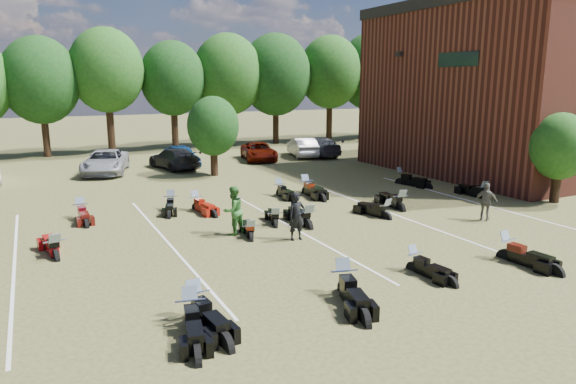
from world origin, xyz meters
TOP-DOWN VIEW (x-y plane):
  - ground at (0.00, 0.00)m, footprint 160.00×160.00m
  - car_2 at (-8.02, 19.32)m, footprint 3.87×5.89m
  - car_3 at (-3.61, 19.24)m, footprint 2.91×5.08m
  - car_4 at (-2.83, 20.19)m, footprint 1.95×4.38m
  - car_5 at (6.89, 20.39)m, footprint 2.63×4.79m
  - car_6 at (3.07, 20.19)m, footprint 3.25×5.18m
  - car_7 at (8.08, 20.18)m, footprint 2.11×5.15m
  - person_black at (-3.60, 1.26)m, footprint 0.67×0.45m
  - person_green at (-5.45, 2.97)m, footprint 1.11×0.99m
  - person_grey at (4.83, 0.08)m, footprint 0.85×1.02m
  - motorcycle_0 at (-8.85, -3.38)m, footprint 1.00×2.49m
  - motorcycle_1 at (-9.08, -3.68)m, footprint 1.20×2.45m
  - motorcycle_2 at (-4.76, -3.78)m, footprint 1.45×2.63m
  - motorcycle_3 at (-1.81, -3.22)m, footprint 0.83×2.07m
  - motorcycle_5 at (1.65, -3.76)m, footprint 0.96×2.42m
  - motorcycle_7 at (-11.76, 2.94)m, footprint 1.02×2.34m
  - motorcycle_8 at (-5.14, 2.01)m, footprint 1.10×2.09m
  - motorcycle_9 at (-2.45, 2.45)m, footprint 0.95×2.51m
  - motorcycle_10 at (-3.55, 3.23)m, footprint 1.22×2.12m
  - motorcycle_11 at (1.21, 2.20)m, footprint 1.17×2.33m
  - motorcycle_12 at (2.73, 3.08)m, footprint 1.05×2.53m
  - motorcycle_13 at (7.93, 3.12)m, footprint 0.90×2.36m
  - motorcycle_14 at (-10.50, 8.24)m, footprint 0.79×2.26m
  - motorcycle_15 at (-5.62, 7.40)m, footprint 1.12×2.31m
  - motorcycle_16 at (-6.62, 8.08)m, footprint 1.30×2.29m
  - motorcycle_17 at (0.55, 8.15)m, footprint 0.90×2.56m
  - motorcycle_18 at (0.82, 8.61)m, footprint 0.79×2.20m
  - motorcycle_19 at (-0.83, 8.50)m, footprint 0.77×2.20m
  - motorcycle_20 at (6.72, 8.05)m, footprint 1.48×2.52m
  - brick_building at (22.00, 9.00)m, footprint 25.40×15.20m
  - tree_line at (-1.00, 29.00)m, footprint 56.00×6.00m
  - young_tree_near_building at (10.50, 1.00)m, footprint 2.80×2.80m
  - young_tree_midfield at (-2.00, 15.50)m, footprint 3.20×3.20m
  - parking_lines at (-3.00, 3.00)m, footprint 20.10×14.00m

SIDE VIEW (x-z plane):
  - ground at x=0.00m, z-range 0.00..0.00m
  - motorcycle_0 at x=-8.85m, z-range -0.68..0.68m
  - motorcycle_1 at x=-9.08m, z-range -0.65..0.65m
  - motorcycle_2 at x=-4.76m, z-range -0.70..0.70m
  - motorcycle_3 at x=-1.81m, z-range -0.56..0.56m
  - motorcycle_5 at x=1.65m, z-range -0.66..0.66m
  - motorcycle_7 at x=-11.76m, z-range -0.63..0.63m
  - motorcycle_8 at x=-5.14m, z-range -0.56..0.56m
  - motorcycle_9 at x=-2.45m, z-range -0.69..0.69m
  - motorcycle_10 at x=-3.55m, z-range -0.56..0.56m
  - motorcycle_11 at x=1.21m, z-range -0.62..0.62m
  - motorcycle_12 at x=2.73m, z-range -0.69..0.69m
  - motorcycle_13 at x=7.93m, z-range -0.65..0.65m
  - motorcycle_14 at x=-10.50m, z-range -0.62..0.62m
  - motorcycle_15 at x=-5.62m, z-range -0.62..0.62m
  - motorcycle_16 at x=-6.62m, z-range -0.61..0.61m
  - motorcycle_17 at x=0.55m, z-range -0.71..0.71m
  - motorcycle_18 at x=0.82m, z-range -0.60..0.60m
  - motorcycle_19 at x=-0.83m, z-range -0.61..0.61m
  - motorcycle_20 at x=6.72m, z-range -0.67..0.67m
  - parking_lines at x=-3.00m, z-range 0.00..0.01m
  - car_6 at x=3.07m, z-range 0.00..1.33m
  - car_3 at x=-3.61m, z-range 0.00..1.39m
  - car_4 at x=-2.83m, z-range 0.00..1.46m
  - car_7 at x=8.08m, z-range 0.00..1.49m
  - car_5 at x=6.89m, z-range 0.00..1.50m
  - car_2 at x=-8.02m, z-range 0.00..1.51m
  - person_grey at x=4.83m, z-range 0.00..1.63m
  - person_black at x=-3.60m, z-range 0.00..1.80m
  - person_green at x=-5.45m, z-range 0.00..1.90m
  - young_tree_near_building at x=10.50m, z-range 0.67..4.83m
  - young_tree_midfield at x=-2.00m, z-range 0.74..5.44m
  - brick_building at x=22.00m, z-range 0.01..10.71m
  - tree_line at x=-1.00m, z-range 1.42..11.20m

